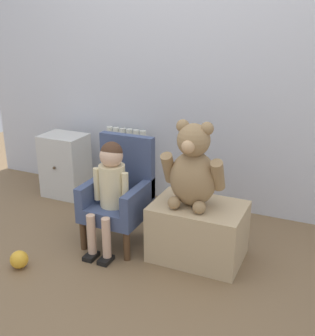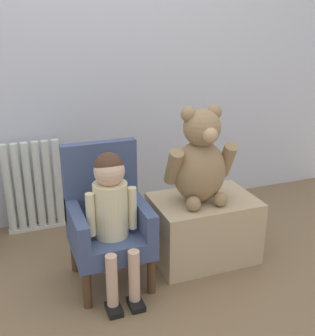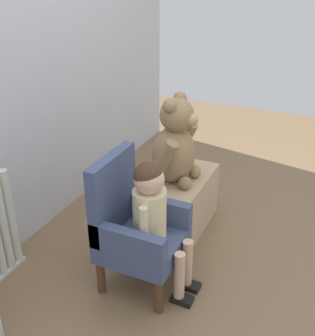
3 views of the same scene
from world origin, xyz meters
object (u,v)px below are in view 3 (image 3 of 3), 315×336
Objects in this scene: child_armchair at (134,227)px; low_bench at (175,202)px; large_teddy_bear at (175,145)px; child_figure at (154,210)px.

low_bench is (0.56, 0.00, -0.16)m from child_armchair.
large_teddy_bear is at bearing -1.04° from child_armchair.
child_armchair is 0.58m from large_teddy_bear.
child_armchair reaches higher than low_bench.
large_teddy_bear reaches higher than low_bench.
child_figure reaches higher than low_bench.
child_armchair is 1.27× the size of low_bench.
child_armchair is at bearing 90.00° from child_figure.
child_armchair is at bearing 178.96° from large_teddy_bear.
low_bench is at bearing 0.38° from child_armchair.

